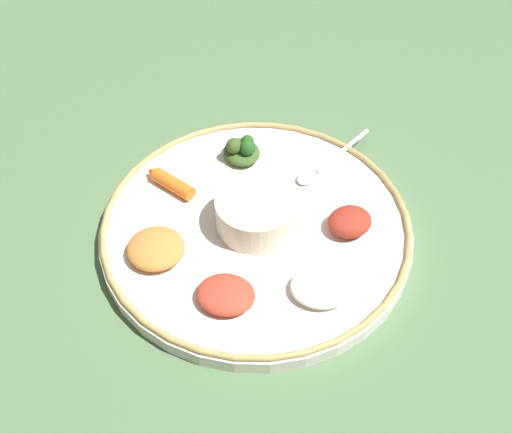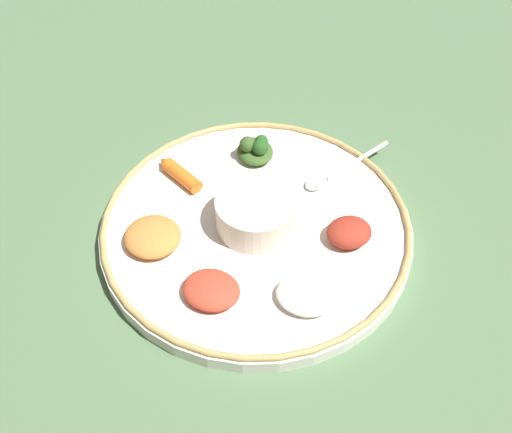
{
  "view_description": "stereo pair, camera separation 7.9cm",
  "coord_description": "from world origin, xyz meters",
  "px_view_note": "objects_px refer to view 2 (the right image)",
  "views": [
    {
      "loc": [
        -0.34,
        0.4,
        0.63
      ],
      "look_at": [
        0.0,
        0.0,
        0.03
      ],
      "focal_mm": 43.89,
      "sensor_mm": 36.0,
      "label": 1
    },
    {
      "loc": [
        -0.4,
        0.34,
        0.63
      ],
      "look_at": [
        0.0,
        0.0,
        0.03
      ],
      "focal_mm": 43.89,
      "sensor_mm": 36.0,
      "label": 2
    }
  ],
  "objects_px": {
    "spoon": "(336,174)",
    "center_bowl": "(256,212)",
    "carrot_near_spoon": "(179,173)",
    "greens_pile": "(255,149)"
  },
  "relations": [
    {
      "from": "center_bowl",
      "to": "greens_pile",
      "type": "relative_size",
      "value": 1.43
    },
    {
      "from": "greens_pile",
      "to": "carrot_near_spoon",
      "type": "relative_size",
      "value": 0.9
    },
    {
      "from": "spoon",
      "to": "center_bowl",
      "type": "bearing_deg",
      "value": 88.2
    },
    {
      "from": "carrot_near_spoon",
      "to": "greens_pile",
      "type": "bearing_deg",
      "value": -108.48
    },
    {
      "from": "carrot_near_spoon",
      "to": "spoon",
      "type": "bearing_deg",
      "value": -129.36
    },
    {
      "from": "center_bowl",
      "to": "spoon",
      "type": "height_order",
      "value": "center_bowl"
    },
    {
      "from": "spoon",
      "to": "carrot_near_spoon",
      "type": "relative_size",
      "value": 1.91
    },
    {
      "from": "greens_pile",
      "to": "carrot_near_spoon",
      "type": "height_order",
      "value": "greens_pile"
    },
    {
      "from": "center_bowl",
      "to": "carrot_near_spoon",
      "type": "height_order",
      "value": "center_bowl"
    },
    {
      "from": "greens_pile",
      "to": "carrot_near_spoon",
      "type": "distance_m",
      "value": 0.11
    }
  ]
}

